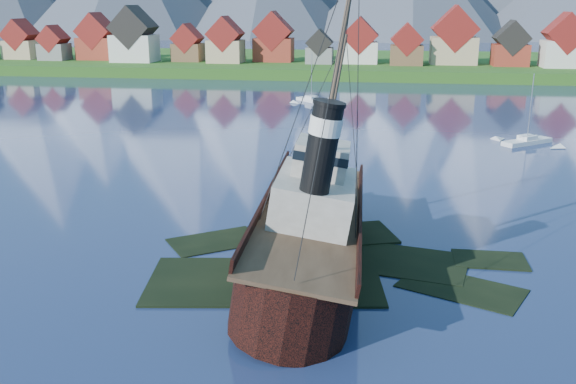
# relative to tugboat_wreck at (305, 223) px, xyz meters

# --- Properties ---
(ground) EXTENTS (1400.00, 1400.00, 0.00)m
(ground) POSITION_rel_tugboat_wreck_xyz_m (0.45, -2.86, -3.34)
(ground) COLOR #1B284C
(ground) RESTS_ON ground
(shoal) EXTENTS (31.71, 21.24, 1.14)m
(shoal) POSITION_rel_tugboat_wreck_xyz_m (2.22, -0.71, -3.68)
(shoal) COLOR black
(shoal) RESTS_ON ground
(shore_bank) EXTENTS (600.00, 80.00, 3.20)m
(shore_bank) POSITION_rel_tugboat_wreck_xyz_m (0.45, 167.14, -3.34)
(shore_bank) COLOR #1D4714
(shore_bank) RESTS_ON ground
(seawall) EXTENTS (600.00, 2.50, 2.00)m
(seawall) POSITION_rel_tugboat_wreck_xyz_m (0.45, 129.14, -3.34)
(seawall) COLOR #3F3D38
(seawall) RESTS_ON ground
(town) EXTENTS (250.96, 16.69, 17.30)m
(town) POSITION_rel_tugboat_wreck_xyz_m (-32.67, 149.33, 5.65)
(town) COLOR maroon
(town) RESTS_ON ground
(tugboat_wreck) EXTENTS (7.82, 33.69, 26.70)m
(tugboat_wreck) POSITION_rel_tugboat_wreck_xyz_m (0.00, 0.00, 0.00)
(tugboat_wreck) COLOR black
(tugboat_wreck) RESTS_ON ground
(sailboat_c) EXTENTS (7.46, 7.58, 10.97)m
(sailboat_c) POSITION_rel_tugboat_wreck_xyz_m (-9.43, 89.48, -3.09)
(sailboat_c) COLOR silver
(sailboat_c) RESTS_ON ground
(sailboat_f) EXTENTS (8.37, 7.24, 11.20)m
(sailboat_f) POSITION_rel_tugboat_wreck_xyz_m (28.20, 51.01, -3.09)
(sailboat_f) COLOR silver
(sailboat_f) RESTS_ON ground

